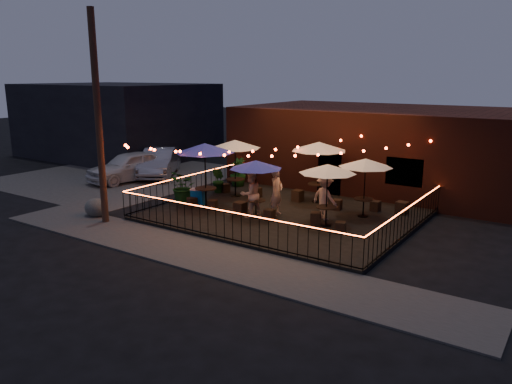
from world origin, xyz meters
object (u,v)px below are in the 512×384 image
utility_pole (98,120)px  cafe_table_2 (256,165)px  cafe_table_0 (205,149)px  cooler (198,197)px  cafe_table_1 (235,145)px  cafe_table_3 (319,147)px  cafe_table_5 (366,164)px  boulder (96,208)px  cafe_table_4 (328,170)px

utility_pole → cafe_table_2: (4.75, 3.47, -1.77)m
cafe_table_0 → cooler: cafe_table_0 is taller
cafe_table_1 → cooler: size_ratio=3.49×
cafe_table_3 → utility_pole: bearing=-128.6°
cafe_table_5 → cooler: cafe_table_5 is taller
utility_pole → cafe_table_1: utility_pole is taller
cafe_table_1 → cafe_table_5: (6.22, 0.11, -0.26)m
cafe_table_5 → boulder: (-9.17, -5.63, -1.90)m
cafe_table_5 → cooler: bearing=-159.6°
cafe_table_0 → cooler: size_ratio=3.88×
utility_pole → cafe_table_5: (8.19, 5.99, -1.73)m
boulder → cafe_table_5: bearing=31.6°
cooler → boulder: size_ratio=0.79×
cafe_table_3 → cafe_table_5: cafe_table_3 is taller
cafe_table_0 → boulder: (-3.14, -3.17, -2.28)m
cafe_table_2 → cafe_table_3: bearing=76.3°
cafe_table_1 → cafe_table_0: bearing=-85.3°
cafe_table_5 → cooler: size_ratio=3.52×
utility_pole → cafe_table_0: 4.35m
cafe_table_4 → cafe_table_0: bearing=-174.4°
utility_pole → cafe_table_4: (7.52, 4.05, -1.73)m
cooler → cafe_table_1: bearing=60.0°
cooler → boulder: (-2.65, -3.20, -0.16)m
utility_pole → cafe_table_3: (5.62, 7.04, -1.42)m
cooler → boulder: bearing=-152.4°
cafe_table_3 → cooler: 5.65m
cooler → cafe_table_5: bearing=-2.3°
utility_pole → boulder: (-0.98, 0.36, -3.63)m
cafe_table_0 → cafe_table_2: size_ratio=1.27×
cafe_table_4 → cafe_table_5: bearing=70.9°
cafe_table_0 → cafe_table_2: cafe_table_0 is taller
cafe_table_2 → boulder: bearing=-151.5°
cafe_table_4 → boulder: cafe_table_4 is taller
cafe_table_0 → boulder: bearing=-134.8°
cafe_table_4 → cafe_table_3: bearing=122.3°
cafe_table_3 → cafe_table_4: cafe_table_3 is taller
cafe_table_3 → cafe_table_4: 3.56m
cafe_table_3 → boulder: size_ratio=2.81×
cafe_table_4 → cooler: (-5.84, -0.48, -1.74)m
cafe_table_3 → boulder: 9.65m
cafe_table_2 → cafe_table_4: 2.82m
cafe_table_5 → boulder: size_ratio=2.78×
cafe_table_2 → cafe_table_1: bearing=139.1°
utility_pole → cafe_table_5: 10.30m
cafe_table_2 → cooler: bearing=178.3°
cafe_table_0 → boulder: cafe_table_0 is taller
cafe_table_1 → cafe_table_4: bearing=-18.3°
cafe_table_0 → cafe_table_3: bearing=45.5°
cafe_table_2 → cafe_table_5: size_ratio=0.87×
cafe_table_2 → cafe_table_5: (3.44, 2.52, 0.04)m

